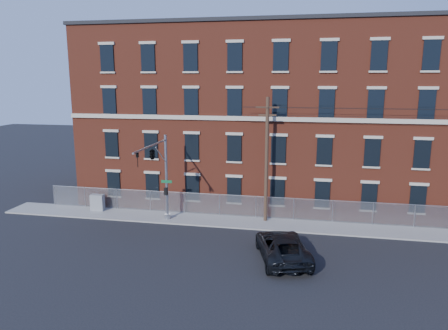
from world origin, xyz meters
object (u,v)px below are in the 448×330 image
at_px(utility_cabinet, 97,202).
at_px(traffic_signal_mast, 156,162).
at_px(utility_pole_near, 267,158).
at_px(pickup_truck, 282,247).

bearing_deg(utility_cabinet, traffic_signal_mast, -28.44).
bearing_deg(traffic_signal_mast, utility_pole_near, 23.14).
relative_size(utility_pole_near, utility_cabinet, 6.97).
bearing_deg(utility_cabinet, utility_pole_near, -1.95).
height_order(traffic_signal_mast, pickup_truck, traffic_signal_mast).
relative_size(traffic_signal_mast, pickup_truck, 1.13).
xyz_separation_m(traffic_signal_mast, utility_pole_near, (8.00, 3.42, -0.05)).
xyz_separation_m(traffic_signal_mast, pickup_truck, (9.79, -3.68, -4.52)).
xyz_separation_m(traffic_signal_mast, utility_cabinet, (-6.75, 3.30, -4.55)).
bearing_deg(utility_cabinet, pickup_truck, -25.28).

